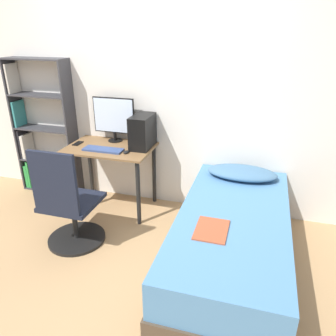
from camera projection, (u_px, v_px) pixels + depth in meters
The scene contains 13 objects.
ground_plane at pixel (98, 281), 2.72m from camera, with size 14.00×14.00×0.00m, color tan.
wall_back at pixel (153, 96), 3.54m from camera, with size 8.00×0.05×2.50m.
desk at pixel (111, 158), 3.60m from camera, with size 0.93×0.61×0.74m.
bookshelf at pixel (39, 133), 3.98m from camera, with size 0.75×0.23×1.62m.
office_chair at pixel (69, 210), 3.04m from camera, with size 0.55×0.55×1.01m.
bed at pixel (231, 241), 2.78m from camera, with size 0.91×1.96×0.54m.
pillow at pixel (242, 173), 3.28m from camera, with size 0.69×0.36×0.11m.
magazine at pixel (212, 230), 2.45m from camera, with size 0.24×0.32×0.01m.
monitor at pixel (114, 117), 3.63m from camera, with size 0.48×0.16×0.49m.
keyboard at pixel (103, 150), 3.45m from camera, with size 0.43×0.15×0.02m.
pc_tower at pixel (143, 131), 3.48m from camera, with size 0.20×0.36×0.35m.
mouse at pixel (126, 152), 3.38m from camera, with size 0.06×0.09×0.02m.
phone at pixel (78, 143), 3.64m from camera, with size 0.07×0.14×0.01m.
Camera 1 is at (1.16, -1.87, 1.95)m, focal length 35.00 mm.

